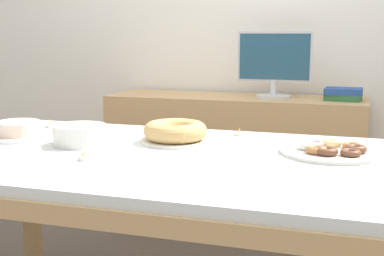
# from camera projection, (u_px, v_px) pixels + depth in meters

# --- Properties ---
(wall_back) EXTENTS (8.00, 0.10, 2.60)m
(wall_back) POSITION_uv_depth(u_px,v_px,m) (247.00, 19.00, 3.36)
(wall_back) COLOR white
(wall_back) RESTS_ON ground
(dining_table) EXTENTS (1.90, 1.10, 0.78)m
(dining_table) POSITION_uv_depth(u_px,v_px,m) (156.00, 174.00, 1.97)
(dining_table) COLOR silver
(dining_table) RESTS_ON ground
(sideboard) EXTENTS (1.51, 0.44, 0.85)m
(sideboard) POSITION_uv_depth(u_px,v_px,m) (234.00, 166.00, 3.23)
(sideboard) COLOR tan
(sideboard) RESTS_ON ground
(computer_monitor) EXTENTS (0.42, 0.20, 0.38)m
(computer_monitor) POSITION_uv_depth(u_px,v_px,m) (274.00, 65.00, 3.05)
(computer_monitor) COLOR silver
(computer_monitor) RESTS_ON sideboard
(book_stack) EXTENTS (0.21, 0.18, 0.07)m
(book_stack) POSITION_uv_depth(u_px,v_px,m) (343.00, 94.00, 2.96)
(book_stack) COLOR #2D6638
(book_stack) RESTS_ON sideboard
(cake_chocolate_round) EXTENTS (0.29, 0.29, 0.07)m
(cake_chocolate_round) POSITION_uv_depth(u_px,v_px,m) (18.00, 131.00, 2.24)
(cake_chocolate_round) COLOR silver
(cake_chocolate_round) RESTS_ON dining_table
(cake_golden_bundt) EXTENTS (0.28, 0.28, 0.08)m
(cake_golden_bundt) POSITION_uv_depth(u_px,v_px,m) (175.00, 132.00, 2.14)
(cake_golden_bundt) COLOR silver
(cake_golden_bundt) RESTS_ON dining_table
(pastry_platter) EXTENTS (0.37, 0.37, 0.04)m
(pastry_platter) POSITION_uv_depth(u_px,v_px,m) (331.00, 150.00, 1.93)
(pastry_platter) COLOR silver
(pastry_platter) RESTS_ON dining_table
(plate_stack) EXTENTS (0.21, 0.21, 0.08)m
(plate_stack) POSITION_uv_depth(u_px,v_px,m) (80.00, 135.00, 2.09)
(plate_stack) COLOR silver
(plate_stack) RESTS_ON dining_table
(tealight_right_edge) EXTENTS (0.04, 0.04, 0.04)m
(tealight_right_edge) POSITION_uv_depth(u_px,v_px,m) (51.00, 125.00, 2.50)
(tealight_right_edge) COLOR silver
(tealight_right_edge) RESTS_ON dining_table
(tealight_near_cakes) EXTENTS (0.04, 0.04, 0.04)m
(tealight_near_cakes) POSITION_uv_depth(u_px,v_px,m) (239.00, 133.00, 2.29)
(tealight_near_cakes) COLOR silver
(tealight_near_cakes) RESTS_ON dining_table
(tealight_left_edge) EXTENTS (0.04, 0.04, 0.04)m
(tealight_left_edge) POSITION_uv_depth(u_px,v_px,m) (83.00, 157.00, 1.84)
(tealight_left_edge) COLOR silver
(tealight_left_edge) RESTS_ON dining_table
(tealight_centre) EXTENTS (0.04, 0.04, 0.04)m
(tealight_centre) POSITION_uv_depth(u_px,v_px,m) (84.00, 126.00, 2.48)
(tealight_centre) COLOR silver
(tealight_centre) RESTS_ON dining_table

